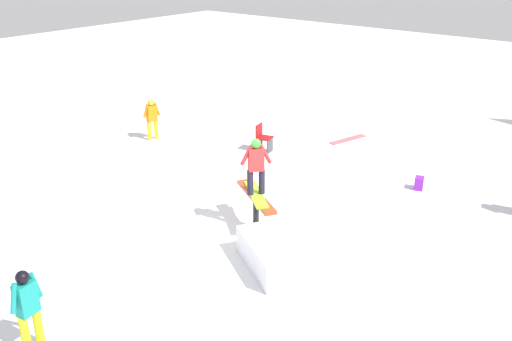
{
  "coord_description": "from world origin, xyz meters",
  "views": [
    {
      "loc": [
        -7.39,
        9.15,
        6.28
      ],
      "look_at": [
        0.0,
        0.0,
        1.45
      ],
      "focal_mm": 40.0,
      "sensor_mm": 36.0,
      "label": 1
    }
  ],
  "objects_px": {
    "rail_feature": "(256,201)",
    "loose_snowboard_coral": "(348,139)",
    "bystander_teal": "(28,307)",
    "folding_chair": "(263,139)",
    "main_rider_on_rail": "(256,168)",
    "loose_snowboard_white": "(1,205)",
    "backpack_on_snow": "(419,183)",
    "bystander_orange": "(152,117)"
  },
  "relations": [
    {
      "from": "loose_snowboard_white",
      "to": "folding_chair",
      "type": "bearing_deg",
      "value": 83.74
    },
    {
      "from": "rail_feature",
      "to": "bystander_teal",
      "type": "height_order",
      "value": "bystander_teal"
    },
    {
      "from": "bystander_teal",
      "to": "loose_snowboard_coral",
      "type": "xyz_separation_m",
      "value": [
        1.35,
        -12.34,
        -0.83
      ]
    },
    {
      "from": "loose_snowboard_white",
      "to": "folding_chair",
      "type": "xyz_separation_m",
      "value": [
        -2.72,
        -7.24,
        0.4
      ]
    },
    {
      "from": "bystander_teal",
      "to": "folding_chair",
      "type": "relative_size",
      "value": 1.7
    },
    {
      "from": "bystander_orange",
      "to": "loose_snowboard_coral",
      "type": "relative_size",
      "value": 0.9
    },
    {
      "from": "loose_snowboard_white",
      "to": "backpack_on_snow",
      "type": "relative_size",
      "value": 4.4
    },
    {
      "from": "backpack_on_snow",
      "to": "loose_snowboard_white",
      "type": "bearing_deg",
      "value": -64.19
    },
    {
      "from": "loose_snowboard_white",
      "to": "main_rider_on_rail",
      "type": "bearing_deg",
      "value": 42.7
    },
    {
      "from": "bystander_teal",
      "to": "rail_feature",
      "type": "bearing_deg",
      "value": 168.35
    },
    {
      "from": "loose_snowboard_coral",
      "to": "folding_chair",
      "type": "height_order",
      "value": "folding_chair"
    },
    {
      "from": "main_rider_on_rail",
      "to": "backpack_on_snow",
      "type": "distance_m",
      "value": 5.08
    },
    {
      "from": "folding_chair",
      "to": "rail_feature",
      "type": "bearing_deg",
      "value": -157.29
    },
    {
      "from": "rail_feature",
      "to": "loose_snowboard_white",
      "type": "height_order",
      "value": "rail_feature"
    },
    {
      "from": "loose_snowboard_coral",
      "to": "folding_chair",
      "type": "distance_m",
      "value": 3.08
    },
    {
      "from": "folding_chair",
      "to": "bystander_orange",
      "type": "bearing_deg",
      "value": 97.46
    },
    {
      "from": "loose_snowboard_coral",
      "to": "bystander_teal",
      "type": "bearing_deg",
      "value": -159.05
    },
    {
      "from": "bystander_orange",
      "to": "loose_snowboard_white",
      "type": "distance_m",
      "value": 5.97
    },
    {
      "from": "main_rider_on_rail",
      "to": "folding_chair",
      "type": "bearing_deg",
      "value": -14.24
    },
    {
      "from": "main_rider_on_rail",
      "to": "bystander_teal",
      "type": "relative_size",
      "value": 0.9
    },
    {
      "from": "loose_snowboard_white",
      "to": "loose_snowboard_coral",
      "type": "distance_m",
      "value": 10.76
    },
    {
      "from": "backpack_on_snow",
      "to": "main_rider_on_rail",
      "type": "bearing_deg",
      "value": -42.63
    },
    {
      "from": "bystander_orange",
      "to": "loose_snowboard_coral",
      "type": "height_order",
      "value": "bystander_orange"
    },
    {
      "from": "rail_feature",
      "to": "loose_snowboard_white",
      "type": "xyz_separation_m",
      "value": [
        5.77,
        3.11,
        -0.69
      ]
    },
    {
      "from": "main_rider_on_rail",
      "to": "bystander_orange",
      "type": "xyz_separation_m",
      "value": [
        6.64,
        -2.74,
        -0.74
      ]
    },
    {
      "from": "loose_snowboard_white",
      "to": "backpack_on_snow",
      "type": "height_order",
      "value": "backpack_on_snow"
    },
    {
      "from": "main_rider_on_rail",
      "to": "bystander_teal",
      "type": "xyz_separation_m",
      "value": [
        0.17,
        5.56,
        -0.67
      ]
    },
    {
      "from": "rail_feature",
      "to": "backpack_on_snow",
      "type": "distance_m",
      "value": 4.93
    },
    {
      "from": "bystander_teal",
      "to": "loose_snowboard_white",
      "type": "bearing_deg",
      "value": -123.51
    },
    {
      "from": "rail_feature",
      "to": "folding_chair",
      "type": "distance_m",
      "value": 5.14
    },
    {
      "from": "rail_feature",
      "to": "main_rider_on_rail",
      "type": "height_order",
      "value": "main_rider_on_rail"
    },
    {
      "from": "bystander_orange",
      "to": "loose_snowboard_coral",
      "type": "bearing_deg",
      "value": 142.92
    },
    {
      "from": "loose_snowboard_white",
      "to": "loose_snowboard_coral",
      "type": "height_order",
      "value": "same"
    },
    {
      "from": "rail_feature",
      "to": "folding_chair",
      "type": "relative_size",
      "value": 2.0
    },
    {
      "from": "bystander_teal",
      "to": "loose_snowboard_coral",
      "type": "relative_size",
      "value": 0.99
    },
    {
      "from": "backpack_on_snow",
      "to": "loose_snowboard_coral",
      "type": "bearing_deg",
      "value": -141.63
    },
    {
      "from": "loose_snowboard_coral",
      "to": "backpack_on_snow",
      "type": "bearing_deg",
      "value": -108.42
    },
    {
      "from": "loose_snowboard_coral",
      "to": "main_rider_on_rail",
      "type": "bearing_deg",
      "value": -152.61
    },
    {
      "from": "main_rider_on_rail",
      "to": "bystander_teal",
      "type": "height_order",
      "value": "main_rider_on_rail"
    },
    {
      "from": "rail_feature",
      "to": "loose_snowboard_coral",
      "type": "relative_size",
      "value": 1.16
    },
    {
      "from": "loose_snowboard_white",
      "to": "bystander_teal",
      "type": "bearing_deg",
      "value": -9.32
    },
    {
      "from": "folding_chair",
      "to": "backpack_on_snow",
      "type": "bearing_deg",
      "value": -99.78
    }
  ]
}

